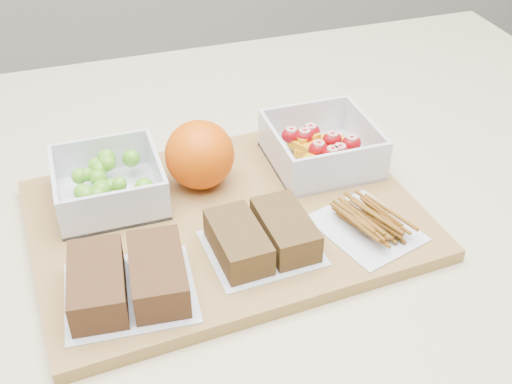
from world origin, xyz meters
TOP-DOWN VIEW (x-y plane):
  - cutting_board at (-0.03, -0.02)m, footprint 0.44×0.33m
  - grape_container at (-0.15, 0.04)m, footprint 0.12×0.12m
  - fruit_container at (0.11, 0.04)m, footprint 0.12×0.12m
  - orange at (-0.04, 0.04)m, footprint 0.08×0.08m
  - sandwich_bag_left at (-0.15, -0.11)m, footprint 0.13×0.12m
  - sandwich_bag_center at (-0.01, -0.09)m, footprint 0.12×0.11m
  - pretzel_bag at (0.11, -0.10)m, footprint 0.11×0.13m

SIDE VIEW (x-z plane):
  - cutting_board at x=-0.03m, z-range 0.90..0.92m
  - pretzel_bag at x=0.11m, z-range 0.92..0.94m
  - sandwich_bag_center at x=-0.01m, z-range 0.92..0.95m
  - sandwich_bag_left at x=-0.15m, z-range 0.92..0.95m
  - fruit_container at x=0.11m, z-range 0.91..0.96m
  - grape_container at x=-0.15m, z-range 0.91..0.96m
  - orange at x=-0.04m, z-range 0.92..1.00m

